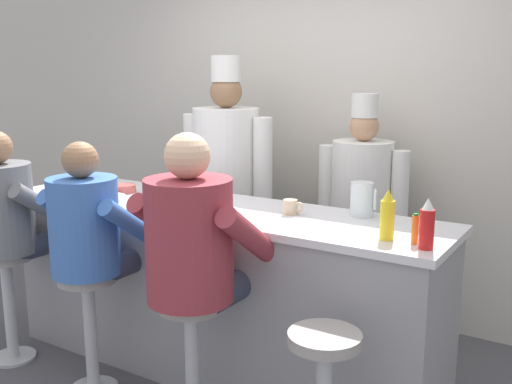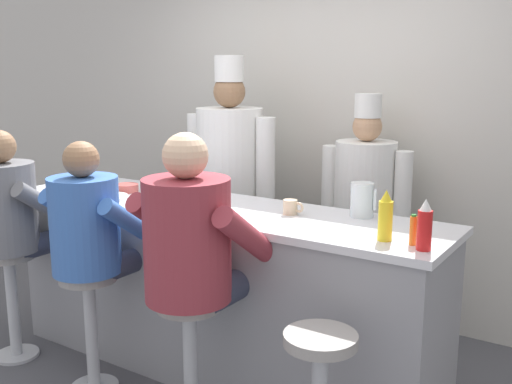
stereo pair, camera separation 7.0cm
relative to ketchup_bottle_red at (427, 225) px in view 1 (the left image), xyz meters
name	(u,v)px [view 1 (the left image)]	position (x,y,z in m)	size (l,w,h in m)	color
wall_back	(316,129)	(-1.28, 1.50, 0.23)	(10.00, 0.06, 2.70)	beige
diner_counter	(216,289)	(-1.28, 0.19, -0.61)	(2.73, 0.67, 1.02)	gray
ketchup_bottle_red	(427,225)	(0.00, 0.00, 0.00)	(0.06, 0.06, 0.23)	red
mustard_bottle_yellow	(387,216)	(-0.20, 0.05, 0.00)	(0.07, 0.07, 0.24)	yellow
hot_sauce_bottle_orange	(415,229)	(-0.07, 0.05, -0.04)	(0.03, 0.03, 0.14)	orange
water_pitcher_clear	(362,199)	(-0.47, 0.41, -0.01)	(0.14, 0.12, 0.18)	silver
breakfast_plate	(104,197)	(-1.95, -0.02, -0.09)	(0.27, 0.27, 0.05)	white
cereal_bowl	(124,189)	(-1.99, 0.20, -0.08)	(0.15, 0.15, 0.05)	#B24C47
coffee_mug_tan	(291,207)	(-0.81, 0.25, -0.07)	(0.12, 0.08, 0.08)	beige
diner_seated_grey	(6,215)	(-2.44, -0.36, -0.20)	(0.58, 0.57, 1.44)	#B2B5BA
diner_seated_blue	(89,234)	(-1.72, -0.36, -0.21)	(0.57, 0.56, 1.42)	#B2B5BA
diner_seated_maroon	(194,247)	(-1.01, -0.35, -0.17)	(0.63, 0.63, 1.51)	#B2B5BA
empty_stool_round	(324,384)	(-0.29, -0.39, -0.66)	(0.32, 0.32, 0.70)	#B2B5BA
cook_in_whites_near	(227,177)	(-1.71, 0.93, -0.09)	(0.73, 0.47, 1.88)	#232328
cook_in_whites_far	(361,203)	(-0.78, 1.20, -0.23)	(0.64, 0.41, 1.63)	#232328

